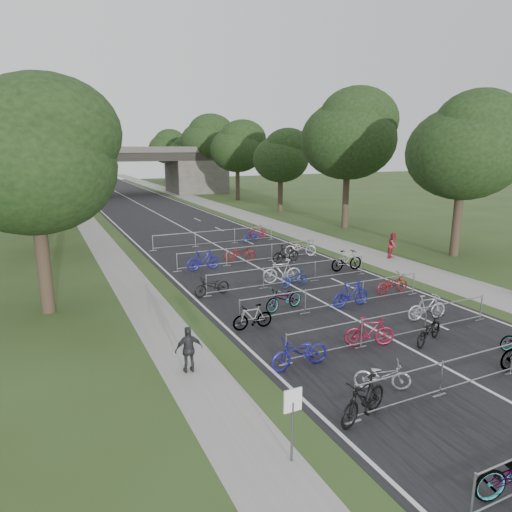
{
  "coord_description": "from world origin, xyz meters",
  "views": [
    {
      "loc": [
        -11.44,
        -4.81,
        7.01
      ],
      "look_at": [
        -0.82,
        17.4,
        1.1
      ],
      "focal_mm": 32.0,
      "sensor_mm": 36.0,
      "label": 1
    }
  ],
  "objects": [
    {
      "name": "bike_14",
      "position": [
        0.77,
        10.86,
        0.59
      ],
      "size": [
        1.97,
        0.63,
        1.17
      ],
      "primitive_type": "imported",
      "rotation": [
        0.0,
        0.0,
        1.61
      ],
      "color": "navy",
      "rests_on": "ground"
    },
    {
      "name": "bike_8",
      "position": [
        -4.3,
        6.82,
        0.54
      ],
      "size": [
        2.07,
        0.74,
        1.09
      ],
      "primitive_type": "imported",
      "rotation": [
        0.0,
        0.0,
        4.72
      ],
      "color": "navy",
      "rests_on": "ground"
    },
    {
      "name": "bike_13",
      "position": [
        -2.14,
        11.77,
        0.53
      ],
      "size": [
        2.13,
        1.15,
        1.06
      ],
      "primitive_type": "imported",
      "rotation": [
        0.0,
        0.0,
        4.94
      ],
      "color": "#919499",
      "rests_on": "ground"
    },
    {
      "name": "bike_26",
      "position": [
        2.81,
        25.82,
        0.47
      ],
      "size": [
        1.89,
        1.39,
        0.95
      ],
      "primitive_type": "imported",
      "rotation": [
        0.0,
        0.0,
        5.19
      ],
      "color": "navy",
      "rests_on": "ground"
    },
    {
      "name": "barrier_row_2",
      "position": [
        0.0,
        7.2,
        0.55
      ],
      "size": [
        9.7,
        0.08,
        1.1
      ],
      "color": "#919499",
      "rests_on": "ground"
    },
    {
      "name": "barrier_row_6",
      "position": [
        0.0,
        26.0,
        0.55
      ],
      "size": [
        9.7,
        0.08,
        1.1
      ],
      "color": "#919499",
      "rests_on": "ground"
    },
    {
      "name": "barrier_row_1",
      "position": [
        0.0,
        3.6,
        0.55
      ],
      "size": [
        9.7,
        0.08,
        1.1
      ],
      "color": "#919499",
      "rests_on": "ground"
    },
    {
      "name": "pedestrian_b",
      "position": [
        8.87,
        17.22,
        0.83
      ],
      "size": [
        1.0,
        0.93,
        1.66
      ],
      "primitive_type": "imported",
      "rotation": [
        0.0,
        0.0,
        0.48
      ],
      "color": "maroon",
      "rests_on": "ground"
    },
    {
      "name": "tree_left_6",
      "position": [
        -11.39,
        87.93,
        6.49
      ],
      "size": [
        6.72,
        6.72,
        10.25
      ],
      "color": "#33261C",
      "rests_on": "ground"
    },
    {
      "name": "bike_12",
      "position": [
        -4.3,
        10.43,
        0.5
      ],
      "size": [
        1.67,
        0.54,
        0.99
      ],
      "primitive_type": "imported",
      "rotation": [
        0.0,
        0.0,
        4.67
      ],
      "color": "#919499",
      "rests_on": "ground"
    },
    {
      "name": "tree_left_1",
      "position": [
        -11.39,
        27.93,
        7.3
      ],
      "size": [
        7.56,
        7.56,
        11.53
      ],
      "color": "#33261C",
      "rests_on": "ground"
    },
    {
      "name": "sidewalk_right",
      "position": [
        8.0,
        50.0,
        0.01
      ],
      "size": [
        3.0,
        140.0,
        0.01
      ],
      "primitive_type": "cube",
      "color": "gray",
      "rests_on": "ground"
    },
    {
      "name": "bike_11",
      "position": [
        2.62,
        8.19,
        0.55
      ],
      "size": [
        1.87,
        0.75,
        1.09
      ],
      "primitive_type": "imported",
      "rotation": [
        0.0,
        0.0,
        1.43
      ],
      "color": "#ADAFB5",
      "rests_on": "ground"
    },
    {
      "name": "bike_10",
      "position": [
        0.95,
        6.47,
        0.51
      ],
      "size": [
        2.04,
        1.35,
        1.02
      ],
      "primitive_type": "imported",
      "rotation": [
        0.0,
        0.0,
        1.96
      ],
      "color": "black",
      "rests_on": "ground"
    },
    {
      "name": "tree_right_0",
      "position": [
        13.11,
        15.93,
        6.92
      ],
      "size": [
        7.17,
        7.17,
        10.93
      ],
      "color": "#33261C",
      "rests_on": "ground"
    },
    {
      "name": "tree_left_5",
      "position": [
        -11.39,
        75.93,
        8.12
      ],
      "size": [
        8.4,
        8.4,
        12.81
      ],
      "color": "#33261C",
      "rests_on": "ground"
    },
    {
      "name": "bike_5",
      "position": [
        -2.78,
        4.62,
        0.44
      ],
      "size": [
        1.72,
        1.36,
        0.87
      ],
      "primitive_type": "imported",
      "rotation": [
        0.0,
        0.0,
        1.02
      ],
      "color": "#A9AAB1",
      "rests_on": "ground"
    },
    {
      "name": "tree_left_0",
      "position": [
        -11.39,
        15.93,
        6.49
      ],
      "size": [
        6.72,
        6.72,
        10.25
      ],
      "color": "#33261C",
      "rests_on": "ground"
    },
    {
      "name": "bike_22",
      "position": [
        2.01,
        19.05,
        0.58
      ],
      "size": [
        1.98,
        0.75,
        1.16
      ],
      "primitive_type": "imported",
      "rotation": [
        0.0,
        0.0,
        1.68
      ],
      "color": "black",
      "rests_on": "ground"
    },
    {
      "name": "bike_18",
      "position": [
        -0.0,
        14.59,
        0.44
      ],
      "size": [
        1.76,
        0.85,
        0.89
      ],
      "primitive_type": "imported",
      "rotation": [
        0.0,
        0.0,
        1.73
      ],
      "color": "navy",
      "rests_on": "ground"
    },
    {
      "name": "road",
      "position": [
        0.0,
        50.0,
        0.01
      ],
      "size": [
        11.0,
        140.0,
        0.01
      ],
      "primitive_type": "cube",
      "color": "black",
      "rests_on": "ground"
    },
    {
      "name": "pedestrian_c",
      "position": [
        -7.61,
        8.11,
        0.76
      ],
      "size": [
        0.91,
        0.42,
        1.52
      ],
      "primitive_type": "imported",
      "rotation": [
        0.0,
        0.0,
        3.08
      ],
      "color": "#29292B",
      "rests_on": "ground"
    },
    {
      "name": "tree_right_2",
      "position": [
        13.11,
        39.93,
        5.95
      ],
      "size": [
        6.16,
        6.16,
        9.39
      ],
      "color": "#33261C",
      "rests_on": "ground"
    },
    {
      "name": "tree_right_3",
      "position": [
        13.11,
        51.93,
        6.92
      ],
      "size": [
        7.17,
        7.17,
        10.93
      ],
      "color": "#33261C",
      "rests_on": "ground"
    },
    {
      "name": "barrier_row_5",
      "position": [
        0.0,
        20.0,
        0.55
      ],
      "size": [
        9.7,
        0.08,
        1.1
      ],
      "color": "#919499",
      "rests_on": "ground"
    },
    {
      "name": "bike_9",
      "position": [
        -1.18,
        7.18,
        0.55
      ],
      "size": [
        1.9,
        1.13,
        1.1
      ],
      "primitive_type": "imported",
      "rotation": [
        0.0,
        0.0,
        1.21
      ],
      "color": "maroon",
      "rests_on": "ground"
    },
    {
      "name": "tree_right_6",
      "position": [
        13.11,
        87.93,
        6.92
      ],
      "size": [
        7.17,
        7.17,
        10.93
      ],
      "color": "#33261C",
      "rests_on": "ground"
    },
    {
      "name": "barrier_row_3",
      "position": [
        0.0,
        11.0,
        0.55
      ],
      "size": [
        9.7,
        0.08,
        1.1
      ],
      "color": "#919499",
      "rests_on": "ground"
    },
    {
      "name": "tree_left_4",
      "position": [
        -11.39,
        63.93,
        7.3
      ],
      "size": [
        7.56,
        7.56,
        11.53
      ],
      "color": "#33261C",
      "rests_on": "ground"
    },
    {
      "name": "bike_21",
      "position": [
        -0.36,
        20.65,
        0.53
      ],
      "size": [
        2.1,
        1.03,
        1.06
      ],
      "primitive_type": "imported",
      "rotation": [
        0.0,
        0.0,
        1.4
      ],
      "color": "maroon",
      "rests_on": "ground"
    },
    {
      "name": "bike_23",
      "position": [
        3.84,
        20.34,
        0.54
      ],
      "size": [
        2.17,
        1.47,
        1.08
      ],
      "primitive_type": "imported",
      "rotation": [
        0.0,
        0.0,
        1.16
      ],
      "color": "#B2B1B9",
      "rests_on": "ground"
    },
    {
      "name": "overpass_bridge",
      "position": [
        0.0,
        65.0,
        3.53
      ],
      "size": [
        31.0,
        8.0,
        7.05
      ],
      "color": "#43403C",
      "rests_on": "ground"
    },
    {
      "name": "park_sign",
      "position": [
        -6.8,
        3.0,
        1.27
      ],
      "size": [
        0.45,
        0.06,
        1.83
      ],
      "color": "#4C4C51",
      "rests_on": "ground"
    },
    {
      "name": "bike_19",
      "position": [
        4.3,
        15.95,
        0.61
      ],
      "size": [
        2.06,
        0.66,
        1.22
      ],
      "primitive_type": "imported",
      "rotation": [
        0.0,
        0.0,
        1.53
      ],
      "color": "#919499",
      "rests_on": "ground"
    },
    {
      "name": "bike_17",
      "position": [
        -0.25,
        15.41,
        0.63
      ],
      "size": [
        2.18,
        1.04,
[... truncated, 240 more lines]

